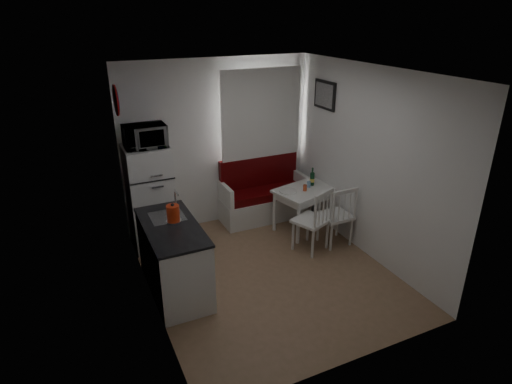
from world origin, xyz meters
TOP-DOWN VIEW (x-y plane):
  - floor at (0.00, 0.00)m, footprint 3.00×3.50m
  - ceiling at (0.00, 0.00)m, footprint 3.00×3.50m
  - wall_back at (0.00, 1.75)m, footprint 3.00×0.02m
  - wall_front at (0.00, -1.75)m, footprint 3.00×0.02m
  - wall_left at (-1.50, 0.00)m, footprint 0.02×3.50m
  - wall_right at (1.50, 0.00)m, footprint 0.02×3.50m
  - window at (0.70, 1.72)m, footprint 1.22×0.06m
  - curtain at (0.70, 1.65)m, footprint 1.35×0.02m
  - kitchen_counter at (-1.20, 0.16)m, footprint 0.62×1.32m
  - wall_sign at (-1.47, 1.45)m, footprint 0.03×0.40m
  - picture_frame at (1.48, 1.10)m, footprint 0.04×0.52m
  - bench at (0.67, 1.51)m, footprint 1.43×0.55m
  - dining_table at (1.08, 0.87)m, footprint 1.04×0.84m
  - chair_left at (0.83, 0.20)m, footprint 0.58×0.58m
  - chair_right at (1.25, 0.20)m, footprint 0.45×0.43m
  - fridge at (-1.18, 1.40)m, footprint 0.60×0.60m
  - microwave at (-1.18, 1.35)m, footprint 0.56×0.38m
  - kettle at (-1.15, 0.20)m, footprint 0.18×0.18m
  - wine_bottle at (1.25, 0.97)m, footprint 0.07×0.07m
  - drinking_glass_orange at (1.03, 0.82)m, footprint 0.06×0.06m
  - drinking_glass_blue at (1.16, 0.92)m, footprint 0.06×0.06m
  - plate at (0.78, 0.89)m, footprint 0.27×0.27m

SIDE VIEW (x-z plane):
  - floor at x=0.00m, z-range -0.01..0.01m
  - bench at x=0.67m, z-range -0.17..0.85m
  - kitchen_counter at x=-1.20m, z-range -0.12..1.04m
  - chair_right at x=1.25m, z-range 0.32..0.82m
  - chair_left at x=0.83m, z-range 0.33..0.85m
  - dining_table at x=1.08m, z-range 0.27..0.95m
  - plate at x=0.78m, z-range 0.68..0.70m
  - drinking_glass_blue at x=1.16m, z-range 0.68..0.78m
  - drinking_glass_orange at x=1.03m, z-range 0.68..0.78m
  - fridge at x=-1.18m, z-range 0.00..1.51m
  - wine_bottle at x=1.25m, z-range 0.68..0.97m
  - kettle at x=-1.15m, z-range 0.90..1.14m
  - wall_back at x=0.00m, z-range 0.00..2.60m
  - wall_front at x=0.00m, z-range 0.00..2.60m
  - wall_left at x=-1.50m, z-range 0.00..2.60m
  - wall_right at x=1.50m, z-range 0.00..2.60m
  - window at x=0.70m, z-range 0.89..2.36m
  - microwave at x=-1.18m, z-range 1.51..1.82m
  - curtain at x=0.70m, z-range 0.93..2.42m
  - picture_frame at x=1.48m, z-range 1.84..2.26m
  - wall_sign at x=-1.47m, z-range 1.95..2.35m
  - ceiling at x=0.00m, z-range 2.59..2.61m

